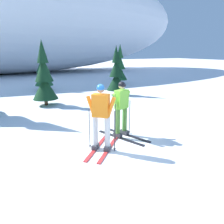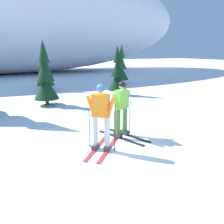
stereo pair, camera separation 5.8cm
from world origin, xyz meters
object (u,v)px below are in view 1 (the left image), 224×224
object	(u,v)px
skier_orange_jacket	(101,116)
pine_tree_center_right	(116,75)
skier_lime_jacket	(122,108)
pine_tree_center	(43,70)
pine_tree_far_right	(120,67)
pine_tree_center_left	(44,79)

from	to	relation	value
skier_orange_jacket	pine_tree_center_right	distance (m)	7.93
skier_orange_jacket	pine_tree_center_right	world-z (taller)	pine_tree_center_right
skier_lime_jacket	pine_tree_center_right	distance (m)	6.89
pine_tree_center	pine_tree_far_right	size ratio (longest dim) A/B	1.01
pine_tree_center	pine_tree_center_right	distance (m)	5.29
pine_tree_center_right	pine_tree_center	bearing A→B (deg)	133.33
pine_tree_center_right	pine_tree_far_right	size ratio (longest dim) A/B	0.93
skier_lime_jacket	pine_tree_center_left	xyz separation A→B (m)	(-1.30, 5.38, 0.41)
skier_orange_jacket	skier_lime_jacket	size ratio (longest dim) A/B	1.00
pine_tree_center_left	pine_tree_far_right	bearing A→B (deg)	34.82
pine_tree_center	skier_orange_jacket	bearing A→B (deg)	-92.62
skier_orange_jacket	pine_tree_far_right	size ratio (longest dim) A/B	0.57
skier_lime_jacket	pine_tree_far_right	xyz separation A→B (m)	(5.72, 10.26, 0.42)
skier_lime_jacket	skier_orange_jacket	bearing A→B (deg)	-147.24
skier_orange_jacket	skier_lime_jacket	xyz separation A→B (m)	(0.99, 0.64, -0.05)
skier_orange_jacket	pine_tree_far_right	distance (m)	12.80
skier_orange_jacket	pine_tree_center_left	size ratio (longest dim) A/B	0.57
pine_tree_far_right	pine_tree_center	bearing A→B (deg)	-177.46
skier_orange_jacket	pine_tree_center_right	bearing A→B (deg)	58.72
skier_lime_jacket	pine_tree_center_left	distance (m)	5.55
skier_orange_jacket	pine_tree_center_right	size ratio (longest dim) A/B	0.61
pine_tree_center_left	pine_tree_center	distance (m)	4.67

